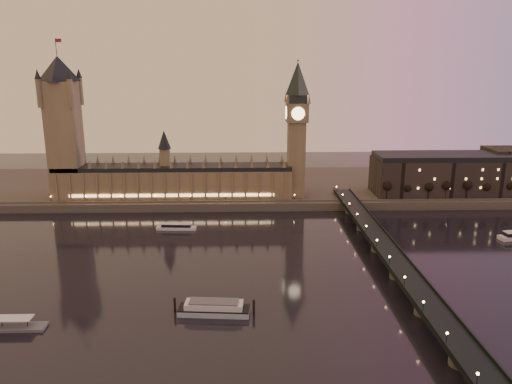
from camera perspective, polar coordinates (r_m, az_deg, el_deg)
ground at (r=276.15m, az=-4.21°, el=-8.36°), size 700.00×700.00×0.00m
far_embankment at (r=432.10m, az=0.73°, el=0.64°), size 560.00×130.00×6.00m
palace_of_westminster at (r=388.30m, az=-9.40°, el=1.66°), size 180.00×26.62×52.00m
victoria_tower at (r=400.03m, az=-21.18°, el=7.67°), size 31.68×31.68×118.00m
big_ben at (r=379.58m, az=4.68°, el=7.99°), size 17.68×17.68×104.00m
westminster_bridge at (r=284.72m, az=14.66°, el=-6.90°), size 13.20×260.00×15.30m
city_block at (r=434.05m, az=23.26°, el=2.10°), size 155.00×45.00×34.00m
bare_tree_0 at (r=390.07m, az=14.82°, el=0.52°), size 6.38×6.38×12.97m
bare_tree_1 at (r=394.66m, az=16.96°, el=0.52°), size 6.38×6.38×12.97m
bare_tree_2 at (r=399.80m, az=19.06°, el=0.53°), size 6.38×6.38×12.97m
bare_tree_3 at (r=405.46m, az=21.09°, el=0.54°), size 6.38×6.38×12.97m
bare_tree_4 at (r=411.61m, az=23.07°, el=0.55°), size 6.38×6.38×12.97m
bare_tree_5 at (r=418.24m, az=24.99°, el=0.55°), size 6.38×6.38×12.97m
bare_tree_6 at (r=425.32m, az=26.85°, el=0.56°), size 6.38×6.38×12.97m
cruise_boat_a at (r=335.53m, az=-9.10°, el=-3.94°), size 26.29×7.43×4.15m
moored_barge at (r=226.14m, az=-4.82°, el=-13.07°), size 36.14×11.38×6.65m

